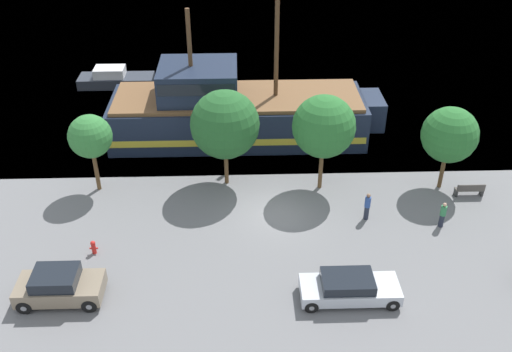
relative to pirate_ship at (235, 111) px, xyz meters
name	(u,v)px	position (x,y,z in m)	size (l,w,h in m)	color
ground_plane	(275,213)	(2.21, -8.97, -1.91)	(160.00, 160.00, 0.00)	slate
pirate_ship	(235,111)	(0.00, 0.00, 0.00)	(18.15, 5.42, 9.87)	#192338
moored_boat_dockside	(115,79)	(-9.70, 8.89, -1.33)	(5.97, 2.04, 1.54)	#2D333D
parked_car_curb_front	(59,286)	(-8.00, -15.24, -1.13)	(3.86, 1.89, 1.58)	#7F705B
parked_car_curb_mid	(349,288)	(5.17, -15.64, -1.26)	(4.52, 1.82, 1.29)	#B7BCC6
fire_hydrant	(93,247)	(-7.17, -12.06, -1.50)	(0.42, 0.25, 0.76)	red
bench_promenade_east	(470,190)	(13.59, -7.66, -1.48)	(1.63, 0.45, 0.85)	#4C4742
pedestrian_walking_near	(367,206)	(7.18, -9.63, -1.08)	(0.32, 0.32, 1.65)	#232838
pedestrian_walking_far	(443,215)	(11.08, -10.43, -1.15)	(0.32, 0.32, 1.52)	#232838
tree_row_east	(90,137)	(-8.07, -6.20, 1.62)	(2.48, 2.48, 4.79)	brown
tree_row_mideast	(225,125)	(-0.51, -5.78, 2.03)	(3.97, 3.97, 5.93)	brown
tree_row_midwest	(324,127)	(5.02, -6.45, 2.16)	(3.58, 3.58, 5.87)	brown
tree_row_west	(450,135)	(12.17, -6.64, 1.60)	(3.20, 3.20, 5.12)	brown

